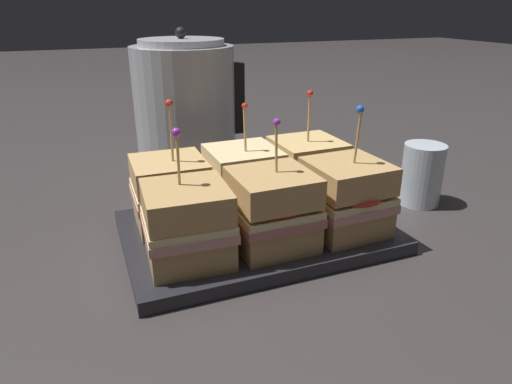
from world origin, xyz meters
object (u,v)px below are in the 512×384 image
object	(u,v)px
sandwich_front_right	(346,197)
kettle_steel	(185,106)
serving_platter	(256,232)
sandwich_back_center	(245,181)
sandwich_front_left	(187,224)
drinking_glass	(422,174)
sandwich_back_left	(170,192)
sandwich_front_center	(271,210)
sandwich_back_right	(307,171)

from	to	relation	value
sandwich_front_right	kettle_steel	bearing A→B (deg)	106.85
serving_platter	kettle_steel	bearing A→B (deg)	92.27
sandwich_back_center	sandwich_front_left	bearing A→B (deg)	-136.80
kettle_steel	drinking_glass	size ratio (longest dim) A/B	2.66
sandwich_front_left	sandwich_back_center	size ratio (longest dim) A/B	0.98
sandwich_back_left	kettle_steel	xyz separation A→B (m)	(0.09, 0.28, 0.05)
kettle_steel	drinking_glass	world-z (taller)	kettle_steel
sandwich_front_center	sandwich_back_left	size ratio (longest dim) A/B	0.93
sandwich_front_center	drinking_glass	distance (m)	0.30
sandwich_back_center	kettle_steel	distance (m)	0.29
drinking_glass	sandwich_back_left	bearing A→B (deg)	174.60
sandwich_front_center	sandwich_front_right	world-z (taller)	sandwich_front_right
serving_platter	sandwich_back_right	bearing A→B (deg)	27.58
sandwich_back_right	sandwich_front_left	bearing A→B (deg)	-153.32
sandwich_back_center	drinking_glass	bearing A→B (deg)	-6.94
sandwich_front_right	serving_platter	bearing A→B (deg)	152.57
sandwich_front_right	drinking_glass	distance (m)	0.20
serving_platter	sandwich_front_center	size ratio (longest dim) A/B	2.20
kettle_steel	drinking_glass	distance (m)	0.44
sandwich_back_right	kettle_steel	distance (m)	0.31
serving_platter	drinking_glass	xyz separation A→B (m)	(0.29, 0.01, 0.04)
sandwich_front_right	sandwich_back_center	size ratio (longest dim) A/B	1.05
sandwich_back_left	serving_platter	bearing A→B (deg)	-26.63
sandwich_back_left	drinking_glass	distance (m)	0.39
serving_platter	sandwich_front_right	bearing A→B (deg)	-27.43
kettle_steel	drinking_glass	xyz separation A→B (m)	(0.30, -0.32, -0.07)
sandwich_front_center	sandwich_back_center	size ratio (longest dim) A/B	1.00
sandwich_front_right	sandwich_back_right	distance (m)	0.11
sandwich_back_right	sandwich_back_center	bearing A→B (deg)	-177.62
sandwich_front_left	kettle_steel	xyz separation A→B (m)	(0.09, 0.38, 0.05)
sandwich_front_center	sandwich_back_right	distance (m)	0.15
sandwich_back_center	sandwich_front_center	bearing A→B (deg)	-91.85
sandwich_front_center	drinking_glass	xyz separation A→B (m)	(0.29, 0.07, -0.02)
sandwich_front_right	sandwich_back_right	xyz separation A→B (m)	(-0.00, 0.11, -0.00)
sandwich_front_left	sandwich_back_right	world-z (taller)	sandwich_back_right
sandwich_back_center	sandwich_back_right	size ratio (longest dim) A/B	0.95
sandwich_front_left	kettle_steel	distance (m)	0.40
sandwich_front_center	sandwich_back_center	distance (m)	0.10
sandwich_back_center	drinking_glass	xyz separation A→B (m)	(0.28, -0.03, -0.02)
serving_platter	sandwich_front_left	distance (m)	0.13
serving_platter	drinking_glass	bearing A→B (deg)	2.98
kettle_steel	serving_platter	bearing A→B (deg)	-87.73
serving_platter	sandwich_back_center	distance (m)	0.07
sandwich_back_right	drinking_glass	world-z (taller)	sandwich_back_right
serving_platter	sandwich_back_left	xyz separation A→B (m)	(-0.10, 0.05, 0.05)
sandwich_back_center	kettle_steel	xyz separation A→B (m)	(-0.02, 0.28, 0.05)
sandwich_front_right	kettle_steel	distance (m)	0.41
sandwich_back_left	sandwich_front_right	bearing A→B (deg)	-27.03
drinking_glass	serving_platter	bearing A→B (deg)	-177.02
sandwich_front_right	sandwich_back_left	bearing A→B (deg)	152.97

